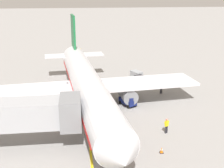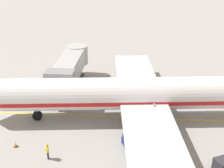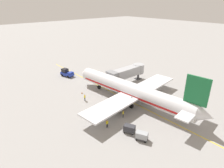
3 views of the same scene
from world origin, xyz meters
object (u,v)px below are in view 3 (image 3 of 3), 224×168
(baggage_cart_second_in_train, at_px, (142,135))
(jet_bridge, at_px, (127,72))
(ground_crew_loader, at_px, (107,123))
(baggage_cart_front, at_px, (129,128))
(ground_crew_marshaller, at_px, (85,97))
(parked_airliner, at_px, (132,90))
(ground_crew_wing_walker, at_px, (123,113))
(safety_cone_nose_left, at_px, (82,93))
(pushback_tractor, at_px, (67,73))
(baggage_tug_lead, at_px, (115,107))

(baggage_cart_second_in_train, bearing_deg, jet_bridge, 50.85)
(ground_crew_loader, bearing_deg, baggage_cart_front, -62.11)
(baggage_cart_front, distance_m, ground_crew_marshaller, 16.19)
(parked_airliner, distance_m, ground_crew_marshaller, 11.79)
(ground_crew_wing_walker, distance_m, ground_crew_loader, 4.91)
(baggage_cart_second_in_train, bearing_deg, ground_crew_marshaller, 88.21)
(jet_bridge, height_order, safety_cone_nose_left, jet_bridge)
(pushback_tractor, height_order, baggage_tug_lead, pushback_tractor)
(baggage_cart_front, relative_size, ground_crew_marshaller, 1.72)
(jet_bridge, relative_size, baggage_cart_front, 4.68)
(parked_airliner, bearing_deg, baggage_cart_second_in_train, -128.87)
(parked_airliner, bearing_deg, jet_bridge, 50.52)
(jet_bridge, bearing_deg, safety_cone_nose_left, 168.95)
(pushback_tractor, xyz_separation_m, baggage_tug_lead, (-2.40, -26.39, -0.39))
(jet_bridge, distance_m, baggage_cart_second_in_train, 26.08)
(safety_cone_nose_left, bearing_deg, jet_bridge, -11.05)
(ground_crew_marshaller, height_order, safety_cone_nose_left, ground_crew_marshaller)
(parked_airliner, relative_size, baggage_cart_front, 12.83)
(jet_bridge, xyz_separation_m, ground_crew_wing_walker, (-13.81, -12.70, -2.50))
(baggage_tug_lead, distance_m, baggage_cart_front, 8.79)
(baggage_cart_front, bearing_deg, ground_crew_marshaller, 87.26)
(parked_airliner, relative_size, pushback_tractor, 7.77)
(jet_bridge, xyz_separation_m, safety_cone_nose_left, (-14.18, 2.77, -3.16))
(jet_bridge, distance_m, safety_cone_nose_left, 14.79)
(ground_crew_marshaller, bearing_deg, baggage_cart_front, -92.74)
(safety_cone_nose_left, bearing_deg, baggage_cart_front, -96.82)
(baggage_tug_lead, bearing_deg, ground_crew_marshaller, 108.77)
(baggage_tug_lead, height_order, ground_crew_wing_walker, ground_crew_wing_walker)
(pushback_tractor, xyz_separation_m, ground_crew_wing_walker, (-3.17, -29.92, -0.15))
(safety_cone_nose_left, bearing_deg, ground_crew_marshaller, -112.95)
(ground_crew_wing_walker, bearing_deg, safety_cone_nose_left, 91.36)
(parked_airliner, height_order, safety_cone_nose_left, parked_airliner)
(ground_crew_wing_walker, distance_m, ground_crew_marshaller, 11.82)
(jet_bridge, height_order, baggage_cart_front, jet_bridge)
(baggage_tug_lead, bearing_deg, ground_crew_loader, -144.54)
(ground_crew_wing_walker, bearing_deg, jet_bridge, 42.61)
(baggage_cart_second_in_train, xyz_separation_m, safety_cone_nose_left, (2.21, 22.90, -0.66))
(parked_airliner, relative_size, safety_cone_nose_left, 63.30)
(jet_bridge, bearing_deg, pushback_tractor, 121.72)
(baggage_cart_second_in_train, relative_size, safety_cone_nose_left, 4.93)
(jet_bridge, distance_m, baggage_tug_lead, 16.18)
(baggage_cart_front, bearing_deg, ground_crew_loader, 117.89)
(pushback_tractor, distance_m, safety_cone_nose_left, 14.90)
(parked_airliner, distance_m, ground_crew_wing_walker, 7.45)
(parked_airliner, xyz_separation_m, baggage_cart_second_in_train, (-8.78, -10.90, -2.24))
(baggage_cart_front, relative_size, safety_cone_nose_left, 4.93)
(baggage_tug_lead, height_order, safety_cone_nose_left, baggage_tug_lead)
(baggage_tug_lead, bearing_deg, ground_crew_wing_walker, -102.36)
(pushback_tractor, height_order, ground_crew_marshaller, pushback_tractor)
(ground_crew_loader, bearing_deg, baggage_cart_second_in_train, -71.61)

